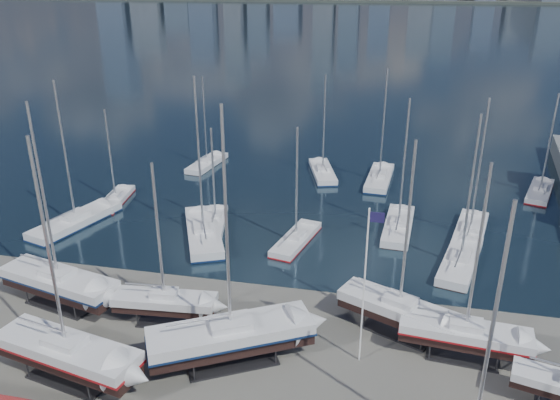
# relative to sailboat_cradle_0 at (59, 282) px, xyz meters

# --- Properties ---
(ground) EXTENTS (1400.00, 1400.00, 0.00)m
(ground) POSITION_rel_sailboat_cradle_0_xyz_m (19.23, -3.42, -2.15)
(ground) COLOR #605E59
(ground) RESTS_ON ground
(water) EXTENTS (1400.00, 600.00, 0.40)m
(water) POSITION_rel_sailboat_cradle_0_xyz_m (19.23, 306.58, -2.30)
(water) COLOR #172735
(water) RESTS_ON ground
(far_shore) EXTENTS (1400.00, 80.00, 2.20)m
(far_shore) POSITION_rel_sailboat_cradle_0_xyz_m (19.23, 566.58, -1.05)
(far_shore) COLOR #2D332D
(far_shore) RESTS_ON ground
(sailboat_cradle_0) EXTENTS (11.31, 5.53, 17.49)m
(sailboat_cradle_0) POSITION_rel_sailboat_cradle_0_xyz_m (0.00, 0.00, 0.00)
(sailboat_cradle_0) COLOR #2D2D33
(sailboat_cradle_0) RESTS_ON ground
(sailboat_cradle_1) EXTENTS (11.30, 5.22, 17.50)m
(sailboat_cradle_1) POSITION_rel_sailboat_cradle_0_xyz_m (5.83, -8.16, 0.00)
(sailboat_cradle_1) COLOR #2D2D33
(sailboat_cradle_1) RESTS_ON ground
(sailboat_cradle_2) EXTENTS (8.38, 2.96, 13.61)m
(sailboat_cradle_2) POSITION_rel_sailboat_cradle_0_xyz_m (9.73, -0.62, -0.19)
(sailboat_cradle_2) COLOR #2D2D33
(sailboat_cradle_2) RESTS_ON ground
(sailboat_cradle_3) EXTENTS (11.99, 8.66, 18.95)m
(sailboat_cradle_3) POSITION_rel_sailboat_cradle_0_xyz_m (16.28, -4.13, 0.08)
(sailboat_cradle_3) COLOR #2D2D33
(sailboat_cradle_3) RESTS_ON ground
(sailboat_cradle_4) EXTENTS (9.87, 6.39, 15.71)m
(sailboat_cradle_4) POSITION_rel_sailboat_cradle_0_xyz_m (28.02, 1.89, -0.09)
(sailboat_cradle_4) COLOR #2D2D33
(sailboat_cradle_4) RESTS_ON ground
(sailboat_cradle_6) EXTENTS (9.51, 3.47, 15.11)m
(sailboat_cradle_6) POSITION_rel_sailboat_cradle_0_xyz_m (32.70, -0.19, -0.12)
(sailboat_cradle_6) COLOR #2D2D33
(sailboat_cradle_6) RESTS_ON ground
(sailboat_moored_0) EXTENTS (6.29, 11.79, 16.98)m
(sailboat_moored_0) POSITION_rel_sailboat_cradle_0_xyz_m (-7.49, 14.57, -1.84)
(sailboat_moored_0) COLOR black
(sailboat_moored_0) RESTS_ON water
(sailboat_moored_1) EXTENTS (3.32, 8.38, 12.19)m
(sailboat_moored_1) POSITION_rel_sailboat_cradle_0_xyz_m (-6.33, 21.64, -1.84)
(sailboat_moored_1) COLOR black
(sailboat_moored_1) RESTS_ON water
(sailboat_moored_2) EXTENTS (3.82, 9.32, 13.66)m
(sailboat_moored_2) POSITION_rel_sailboat_cradle_0_xyz_m (0.19, 37.05, -1.82)
(sailboat_moored_2) COLOR black
(sailboat_moored_2) RESTS_ON water
(sailboat_moored_3) EXTENTS (7.88, 12.33, 17.93)m
(sailboat_moored_3) POSITION_rel_sailboat_cradle_0_xyz_m (7.48, 14.76, -1.84)
(sailboat_moored_3) COLOR black
(sailboat_moored_3) RESTS_ON water
(sailboat_moored_4) EXTENTS (3.75, 8.00, 11.65)m
(sailboat_moored_4) POSITION_rel_sailboat_cradle_0_xyz_m (7.73, 18.11, -1.82)
(sailboat_moored_4) COLOR black
(sailboat_moored_4) RESTS_ON water
(sailboat_moored_5) EXTENTS (5.37, 10.15, 14.61)m
(sailboat_moored_5) POSITION_rel_sailboat_cradle_0_xyz_m (17.29, 36.79, -1.84)
(sailboat_moored_5) COLOR black
(sailboat_moored_5) RESTS_ON water
(sailboat_moored_6) EXTENTS (4.28, 9.06, 13.07)m
(sailboat_moored_6) POSITION_rel_sailboat_cradle_0_xyz_m (17.44, 15.39, -1.84)
(sailboat_moored_6) COLOR black
(sailboat_moored_6) RESTS_ON water
(sailboat_moored_7) EXTENTS (3.61, 10.31, 15.29)m
(sailboat_moored_7) POSITION_rel_sailboat_cradle_0_xyz_m (27.87, 20.82, -1.83)
(sailboat_moored_7) COLOR black
(sailboat_moored_7) RESTS_ON water
(sailboat_moored_8) EXTENTS (3.77, 10.80, 15.86)m
(sailboat_moored_8) POSITION_rel_sailboat_cradle_0_xyz_m (25.20, 35.73, -1.84)
(sailboat_moored_8) COLOR black
(sailboat_moored_8) RESTS_ON water
(sailboat_moored_9) EXTENTS (5.35, 10.74, 15.62)m
(sailboat_moored_9) POSITION_rel_sailboat_cradle_0_xyz_m (33.82, 14.01, -1.83)
(sailboat_moored_9) COLOR black
(sailboat_moored_9) RESTS_ON water
(sailboat_moored_10) EXTENTS (5.12, 10.87, 15.67)m
(sailboat_moored_10) POSITION_rel_sailboat_cradle_0_xyz_m (35.40, 20.81, -1.84)
(sailboat_moored_10) COLOR black
(sailboat_moored_10) RESTS_ON water
(sailboat_moored_11) EXTENTS (5.24, 9.44, 13.61)m
(sailboat_moored_11) POSITION_rel_sailboat_cradle_0_xyz_m (45.44, 35.21, -1.84)
(sailboat_moored_11) COLOR black
(sailboat_moored_11) RESTS_ON water
(flagpole) EXTENTS (1.07, 0.12, 12.09)m
(flagpole) POSITION_rel_sailboat_cradle_0_xyz_m (25.43, -2.06, 4.82)
(flagpole) COLOR white
(flagpole) RESTS_ON ground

